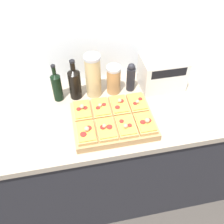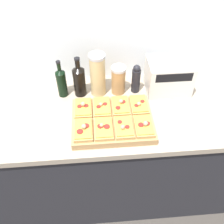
# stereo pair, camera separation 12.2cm
# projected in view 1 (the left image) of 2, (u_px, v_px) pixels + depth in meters

# --- Properties ---
(ground_plane) EXTENTS (12.00, 12.00, 0.00)m
(ground_plane) POSITION_uv_depth(u_px,v_px,m) (127.00, 220.00, 2.00)
(ground_plane) COLOR #3D3833
(wall_back) EXTENTS (6.00, 0.06, 2.50)m
(wall_back) POSITION_uv_depth(u_px,v_px,m) (109.00, 26.00, 1.57)
(wall_back) COLOR silver
(wall_back) RESTS_ON ground_plane
(kitchen_counter) EXTENTS (2.63, 0.67, 0.90)m
(kitchen_counter) POSITION_uv_depth(u_px,v_px,m) (119.00, 152.00, 1.90)
(kitchen_counter) COLOR #232328
(kitchen_counter) RESTS_ON ground_plane
(cutting_board) EXTENTS (0.45, 0.35, 0.04)m
(cutting_board) POSITION_uv_depth(u_px,v_px,m) (113.00, 121.00, 1.48)
(cutting_board) COLOR #A37A4C
(cutting_board) RESTS_ON kitchen_counter
(pizza_slice_back_left) EXTENTS (0.10, 0.16, 0.05)m
(pizza_slice_back_left) POSITION_uv_depth(u_px,v_px,m) (82.00, 110.00, 1.49)
(pizza_slice_back_left) COLOR tan
(pizza_slice_back_left) RESTS_ON cutting_board
(pizza_slice_back_midleft) EXTENTS (0.10, 0.16, 0.05)m
(pizza_slice_back_midleft) POSITION_uv_depth(u_px,v_px,m) (101.00, 108.00, 1.51)
(pizza_slice_back_midleft) COLOR tan
(pizza_slice_back_midleft) RESTS_ON cutting_board
(pizza_slice_back_midright) EXTENTS (0.10, 0.16, 0.05)m
(pizza_slice_back_midright) POSITION_uv_depth(u_px,v_px,m) (119.00, 105.00, 1.52)
(pizza_slice_back_midright) COLOR tan
(pizza_slice_back_midright) RESTS_ON cutting_board
(pizza_slice_back_right) EXTENTS (0.10, 0.16, 0.05)m
(pizza_slice_back_right) POSITION_uv_depth(u_px,v_px,m) (137.00, 102.00, 1.54)
(pizza_slice_back_right) COLOR tan
(pizza_slice_back_right) RESTS_ON cutting_board
(pizza_slice_front_left) EXTENTS (0.10, 0.16, 0.05)m
(pizza_slice_front_left) POSITION_uv_depth(u_px,v_px,m) (86.00, 132.00, 1.38)
(pizza_slice_front_left) COLOR tan
(pizza_slice_front_left) RESTS_ON cutting_board
(pizza_slice_front_midleft) EXTENTS (0.10, 0.16, 0.05)m
(pizza_slice_front_midleft) POSITION_uv_depth(u_px,v_px,m) (106.00, 129.00, 1.39)
(pizza_slice_front_midleft) COLOR tan
(pizza_slice_front_midleft) RESTS_ON cutting_board
(pizza_slice_front_midright) EXTENTS (0.10, 0.16, 0.05)m
(pizza_slice_front_midright) POSITION_uv_depth(u_px,v_px,m) (126.00, 126.00, 1.41)
(pizza_slice_front_midright) COLOR tan
(pizza_slice_front_midright) RESTS_ON cutting_board
(pizza_slice_front_right) EXTENTS (0.10, 0.16, 0.06)m
(pizza_slice_front_right) POSITION_uv_depth(u_px,v_px,m) (146.00, 123.00, 1.42)
(pizza_slice_front_right) COLOR tan
(pizza_slice_front_right) RESTS_ON cutting_board
(olive_oil_bottle) EXTENTS (0.06, 0.06, 0.25)m
(olive_oil_bottle) POSITION_uv_depth(u_px,v_px,m) (57.00, 86.00, 1.57)
(olive_oil_bottle) COLOR black
(olive_oil_bottle) RESTS_ON kitchen_counter
(wine_bottle) EXTENTS (0.08, 0.08, 0.27)m
(wine_bottle) POSITION_uv_depth(u_px,v_px,m) (75.00, 83.00, 1.58)
(wine_bottle) COLOR black
(wine_bottle) RESTS_ON kitchen_counter
(grain_jar_tall) EXTENTS (0.10, 0.10, 0.29)m
(grain_jar_tall) POSITION_uv_depth(u_px,v_px,m) (93.00, 76.00, 1.57)
(grain_jar_tall) COLOR tan
(grain_jar_tall) RESTS_ON kitchen_counter
(grain_jar_short) EXTENTS (0.09, 0.09, 0.19)m
(grain_jar_short) POSITION_uv_depth(u_px,v_px,m) (114.00, 80.00, 1.62)
(grain_jar_short) COLOR #AD7F4C
(grain_jar_short) RESTS_ON kitchen_counter
(pepper_mill) EXTENTS (0.05, 0.05, 0.20)m
(pepper_mill) POSITION_uv_depth(u_px,v_px,m) (131.00, 77.00, 1.64)
(pepper_mill) COLOR black
(pepper_mill) RESTS_ON kitchen_counter
(toaster_oven) EXTENTS (0.30, 0.20, 0.21)m
(toaster_oven) POSITION_uv_depth(u_px,v_px,m) (162.00, 72.00, 1.66)
(toaster_oven) COLOR beige
(toaster_oven) RESTS_ON kitchen_counter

